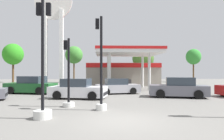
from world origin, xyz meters
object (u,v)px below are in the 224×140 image
at_px(car_5, 78,89).
at_px(traffic_signal_0, 101,78).
at_px(tree_1, 74,55).
at_px(tree_2, 143,59).
at_px(car_2, 178,88).
at_px(traffic_signal_3, 43,84).
at_px(car_1, 31,86).
at_px(car_0, 117,87).
at_px(tree_3, 193,57).
at_px(tree_0, 13,54).
at_px(station_pole_sign, 53,13).
at_px(traffic_signal_2, 68,85).

height_order(car_5, traffic_signal_0, traffic_signal_0).
bearing_deg(tree_1, tree_2, -3.16).
relative_size(car_2, traffic_signal_3, 0.91).
relative_size(car_1, traffic_signal_3, 0.92).
xyz_separation_m(car_0, tree_3, (15.88, 19.52, 4.13)).
height_order(car_0, tree_0, tree_0).
bearing_deg(tree_1, car_5, -81.56).
distance_m(traffic_signal_0, tree_2, 26.90).
relative_size(traffic_signal_3, tree_3, 0.85).
bearing_deg(car_1, tree_2, 50.40).
bearing_deg(tree_2, station_pole_sign, -134.37).
bearing_deg(traffic_signal_2, traffic_signal_3, -101.49).
bearing_deg(car_5, traffic_signal_3, -96.55).
relative_size(station_pole_sign, traffic_signal_0, 2.62).
bearing_deg(tree_2, tree_0, 174.47).
bearing_deg(tree_3, traffic_signal_0, -122.10).
distance_m(car_0, tree_2, 18.86).
bearing_deg(traffic_signal_3, tree_1, 94.84).
relative_size(car_5, tree_2, 0.75).
relative_size(car_0, car_2, 0.88).
distance_m(car_5, tree_1, 22.16).
distance_m(station_pole_sign, tree_3, 27.68).
bearing_deg(tree_1, station_pole_sign, -92.00).
bearing_deg(traffic_signal_2, tree_0, 118.23).
bearing_deg(traffic_signal_0, traffic_signal_3, -143.47).
distance_m(tree_0, tree_1, 11.49).
relative_size(traffic_signal_3, tree_2, 0.88).
relative_size(traffic_signal_2, tree_2, 0.67).
distance_m(traffic_signal_2, traffic_signal_3, 3.21).
height_order(station_pole_sign, car_1, station_pole_sign).
bearing_deg(tree_1, tree_0, 171.91).
bearing_deg(traffic_signal_2, car_2, 26.75).
distance_m(station_pole_sign, traffic_signal_3, 16.46).
bearing_deg(car_5, tree_0, 122.20).
xyz_separation_m(car_5, tree_2, (9.17, 20.83, 3.61)).
bearing_deg(traffic_signal_0, car_5, 110.27).
distance_m(tree_0, tree_2, 23.86).
xyz_separation_m(car_2, tree_2, (1.06, 20.39, 3.58)).
height_order(car_2, tree_0, tree_0).
height_order(car_1, car_2, car_1).
height_order(car_2, tree_3, tree_3).
height_order(car_2, tree_1, tree_1).
relative_size(car_2, tree_0, 0.68).
bearing_deg(traffic_signal_3, traffic_signal_2, 78.51).
bearing_deg(car_5, station_pole_sign, 115.50).
bearing_deg(tree_3, tree_1, -176.73).
bearing_deg(traffic_signal_3, traffic_signal_0, 36.53).
distance_m(traffic_signal_0, traffic_signal_2, 2.35).
bearing_deg(station_pole_sign, tree_1, 88.00).
height_order(car_1, tree_3, tree_3).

